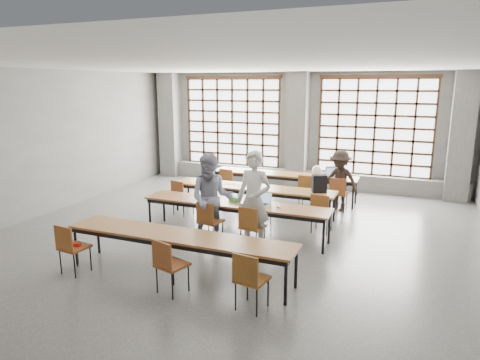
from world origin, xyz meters
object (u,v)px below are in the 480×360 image
at_px(student_male, 254,200).
at_px(green_box, 234,199).
at_px(laptop_front, 262,201).
at_px(mouse, 279,207).
at_px(chair_near_left, 70,244).
at_px(student_back, 340,181).
at_px(desk_row_a, 284,176).
at_px(chair_near_right, 249,276).
at_px(chair_mid_centre, 258,202).
at_px(student_female, 212,199).
at_px(backpack, 319,184).
at_px(laptop_back, 333,174).
at_px(chair_back_left, 228,181).
at_px(chair_back_mid, 307,188).
at_px(desk_row_d, 179,238).
at_px(red_pouch, 74,245).
at_px(chair_mid_right, 321,209).
at_px(chair_front_left, 208,218).
at_px(chair_near_mid, 168,261).
at_px(chair_mid_left, 181,194).
at_px(chair_back_right, 338,191).
at_px(phone, 241,204).
at_px(plastic_bag, 317,170).
at_px(desk_row_b, 252,189).
at_px(chair_front_right, 251,224).

height_order(student_male, green_box, student_male).
relative_size(laptop_front, mouse, 3.85).
bearing_deg(chair_near_left, green_box, 57.81).
bearing_deg(student_back, student_male, -92.30).
bearing_deg(desk_row_a, chair_near_right, -78.19).
bearing_deg(chair_mid_centre, student_back, 51.71).
bearing_deg(student_female, chair_mid_centre, 49.63).
xyz_separation_m(chair_mid_centre, backpack, (1.22, 0.68, 0.39)).
bearing_deg(laptop_back, mouse, -98.25).
distance_m(chair_back_left, student_back, 3.02).
xyz_separation_m(chair_back_mid, chair_near_left, (-2.74, -5.35, 0.00)).
bearing_deg(desk_row_d, red_pouch, -162.07).
bearing_deg(student_female, red_pouch, -144.18).
bearing_deg(chair_mid_right, chair_near_right, -94.33).
distance_m(chair_front_left, chair_near_mid, 2.15).
bearing_deg(chair_near_left, chair_mid_left, 89.09).
bearing_deg(chair_mid_left, chair_near_right, -48.82).
relative_size(chair_near_right, red_pouch, 4.40).
bearing_deg(chair_back_right, chair_mid_right, -92.37).
xyz_separation_m(chair_back_mid, chair_mid_left, (-2.69, -1.76, 0.00)).
bearing_deg(chair_near_left, phone, 52.80).
bearing_deg(desk_row_d, chair_near_right, -22.89).
relative_size(chair_front_left, student_female, 0.49).
distance_m(chair_near_right, phone, 2.91).
bearing_deg(green_box, chair_mid_left, 156.30).
bearing_deg(desk_row_d, mouse, 62.96).
xyz_separation_m(student_male, student_back, (1.11, 3.23, -0.20)).
bearing_deg(chair_mid_right, laptop_back, 94.57).
relative_size(chair_near_right, student_back, 0.57).
xyz_separation_m(desk_row_d, student_female, (-0.18, 1.62, 0.24)).
xyz_separation_m(chair_mid_left, student_male, (2.38, -1.34, 0.43)).
relative_size(phone, red_pouch, 0.65).
distance_m(chair_near_right, laptop_back, 6.09).
bearing_deg(chair_back_right, student_back, 88.23).
bearing_deg(plastic_bag, backpack, -76.29).
relative_size(chair_mid_centre, red_pouch, 4.40).
xyz_separation_m(chair_near_right, laptop_front, (-0.81, 2.86, 0.25)).
xyz_separation_m(chair_mid_left, mouse, (2.73, -0.86, 0.21)).
bearing_deg(chair_near_left, student_male, 42.79).
bearing_deg(laptop_back, chair_back_right, -69.56).
distance_m(chair_mid_right, chair_near_left, 4.99).
distance_m(desk_row_a, student_female, 3.76).
height_order(desk_row_b, chair_front_right, chair_front_right).
height_order(chair_back_left, laptop_back, laptop_back).
xyz_separation_m(chair_near_right, green_box, (-1.41, 2.83, 0.24)).
distance_m(student_female, phone, 0.65).
height_order(student_female, green_box, student_female).
xyz_separation_m(desk_row_a, student_female, (-0.41, -3.73, 0.24)).
height_order(desk_row_d, chair_mid_centre, chair_mid_centre).
distance_m(chair_mid_right, mouse, 1.12).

